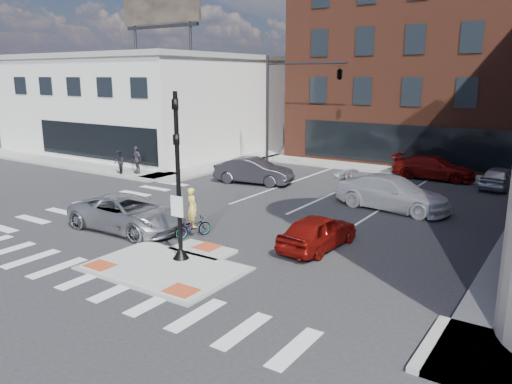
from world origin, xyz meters
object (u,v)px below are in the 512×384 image
Objects in this scene: pedestrian_b at (137,160)px; bg_car_red at (434,168)px; bg_car_dark at (254,171)px; pedestrian_a at (119,162)px; white_pickup at (393,193)px; cyclist at (193,221)px; bg_car_silver at (500,177)px; red_sedan at (318,231)px; silver_suv at (128,213)px.

bg_car_red is at bearing 43.23° from pedestrian_b.
pedestrian_a is at bearing 98.43° from bg_car_dark.
white_pickup is 1.12× the size of bg_car_red.
pedestrian_a is (-12.69, 7.20, 0.22)m from cyclist.
white_pickup is 3.69× the size of pedestrian_a.
white_pickup reaches higher than bg_car_silver.
red_sedan is at bearing 178.72° from bg_car_red.
cyclist is (3.83, -10.25, -0.09)m from bg_car_dark.
cyclist reaches higher than bg_car_silver.
pedestrian_a is at bearing -13.64° from red_sedan.
silver_suv is 20.45m from bg_car_red.
bg_car_red reaches higher than red_sedan.
bg_car_silver is at bearing -97.56° from cyclist.
red_sedan is 18.54m from pedestrian_a.
red_sedan is at bearing -7.70° from pedestrian_b.
bg_car_red reaches higher than bg_car_silver.
pedestrian_a reaches higher than bg_car_silver.
white_pickup is 1.19× the size of bg_car_dark.
red_sedan is at bearing -74.91° from silver_suv.
bg_car_dark is 8.34m from pedestrian_b.
white_pickup reaches higher than bg_car_red.
red_sedan is at bearing 80.53° from bg_car_silver.
silver_suv is at bearing 61.55° from bg_car_silver.
silver_suv reaches higher than bg_car_red.
cyclist reaches higher than red_sedan.
pedestrian_b reaches higher than white_pickup.
white_pickup is 9.35m from bg_car_dark.
bg_car_silver is 1.89× the size of cyclist.
white_pickup reaches higher than silver_suv.
silver_suv is at bearing 173.69° from bg_car_dark.
bg_car_red is 18.65m from cyclist.
pedestrian_b is at bearing 119.47° from bg_car_red.
cyclist is 1.35× the size of pedestrian_a.
silver_suv is at bearing -31.91° from pedestrian_b.
white_pickup is at bearing 29.26° from pedestrian_a.
cyclist is (-5.17, -17.92, -0.04)m from bg_car_red.
bg_car_dark is at bearing 33.70° from bg_car_silver.
bg_car_dark is 11.82m from bg_car_red.
bg_car_dark is 0.94× the size of bg_car_red.
cyclist is 14.59m from pedestrian_a.
pedestrian_a is at bearing 120.29° from bg_car_red.
cyclist reaches higher than pedestrian_a.
white_pickup is 2.73× the size of cyclist.
bg_car_silver is (4.21, 15.57, -0.01)m from red_sedan.
bg_car_dark is at bearing 28.59° from pedestrian_b.
white_pickup is at bearing 70.90° from bg_car_silver.
red_sedan is 0.70× the size of white_pickup.
silver_suv is 12.58m from pedestrian_a.
bg_car_dark is at bearing 129.73° from bg_car_red.
bg_car_silver is 4.11m from bg_car_red.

